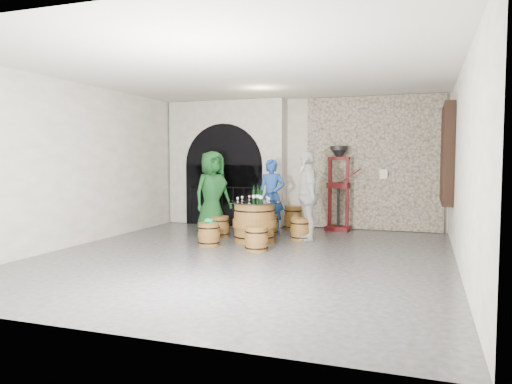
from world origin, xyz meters
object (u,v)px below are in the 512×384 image
(barrel_table, at_px, (254,222))
(person_blue, at_px, (272,196))
(wine_bottle_right, at_px, (258,195))
(wine_bottle_left, at_px, (254,195))
(barrel_stool_left, at_px, (219,226))
(side_barrel, at_px, (293,218))
(barrel_stool_far, at_px, (268,225))
(wine_bottle_center, at_px, (261,196))
(barrel_stool_near_right, at_px, (256,239))
(person_green, at_px, (212,194))
(corking_press, at_px, (339,182))
(person_white, at_px, (307,195))
(barrel_stool_near_left, at_px, (209,234))
(barrel_stool_right, at_px, (301,229))

(barrel_table, distance_m, person_blue, 1.32)
(person_blue, height_order, wine_bottle_right, person_blue)
(person_blue, relative_size, wine_bottle_left, 5.24)
(barrel_stool_left, height_order, side_barrel, side_barrel)
(barrel_stool_far, relative_size, wine_bottle_center, 1.39)
(barrel_stool_near_right, relative_size, person_green, 0.24)
(corking_press, bearing_deg, barrel_stool_far, -134.98)
(barrel_stool_near_right, bearing_deg, barrel_stool_left, 135.62)
(barrel_table, height_order, barrel_stool_left, barrel_table)
(barrel_stool_near_right, distance_m, person_white, 1.80)
(barrel_stool_near_right, bearing_deg, person_blue, 100.23)
(barrel_stool_near_left, bearing_deg, side_barrel, 67.69)
(person_white, bearing_deg, wine_bottle_center, -74.74)
(barrel_stool_far, xyz_separation_m, person_blue, (-0.00, 0.25, 0.63))
(barrel_stool_left, xyz_separation_m, person_white, (1.90, 0.26, 0.72))
(barrel_table, relative_size, person_green, 0.58)
(barrel_stool_near_right, height_order, wine_bottle_right, wine_bottle_right)
(barrel_stool_left, height_order, barrel_stool_near_right, same)
(wine_bottle_right, bearing_deg, person_green, 166.94)
(barrel_table, xyz_separation_m, person_blue, (-0.02, 1.25, 0.44))
(person_white, relative_size, wine_bottle_center, 5.80)
(barrel_stool_left, bearing_deg, barrel_table, -20.51)
(person_white, bearing_deg, person_blue, -147.20)
(barrel_table, bearing_deg, wine_bottle_center, -18.46)
(barrel_stool_near_left, relative_size, wine_bottle_left, 1.39)
(person_green, xyz_separation_m, wine_bottle_right, (1.16, -0.27, 0.02))
(barrel_stool_near_left, bearing_deg, wine_bottle_center, 37.51)
(person_green, bearing_deg, wine_bottle_right, -73.81)
(barrel_stool_near_right, bearing_deg, person_green, 138.04)
(person_white, bearing_deg, barrel_stool_far, -136.02)
(barrel_stool_left, distance_m, wine_bottle_left, 1.19)
(barrel_stool_near_right, xyz_separation_m, wine_bottle_right, (-0.35, 1.09, 0.74))
(barrel_stool_near_left, bearing_deg, barrel_table, 45.55)
(person_green, height_order, wine_bottle_right, person_green)
(barrel_table, distance_m, wine_bottle_right, 0.57)
(barrel_stool_near_left, height_order, corking_press, corking_press)
(barrel_stool_far, relative_size, barrel_stool_near_left, 1.00)
(side_barrel, bearing_deg, corking_press, 16.20)
(person_green, height_order, side_barrel, person_green)
(barrel_table, height_order, barrel_stool_right, barrel_table)
(barrel_stool_far, height_order, barrel_stool_near_left, same)
(person_green, bearing_deg, person_blue, -24.27)
(barrel_stool_left, bearing_deg, person_green, 159.49)
(barrel_table, bearing_deg, barrel_stool_right, 32.25)
(barrel_stool_near_right, bearing_deg, wine_bottle_center, 103.52)
(corking_press, bearing_deg, person_white, -98.96)
(barrel_stool_right, distance_m, wine_bottle_left, 1.24)
(person_blue, height_order, person_white, person_white)
(person_green, bearing_deg, wine_bottle_left, -78.25)
(barrel_stool_far, xyz_separation_m, wine_bottle_center, (0.18, -1.05, 0.74))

